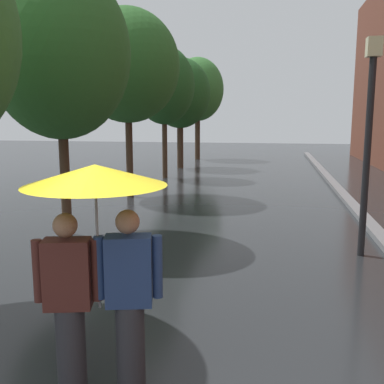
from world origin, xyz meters
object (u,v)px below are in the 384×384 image
(couple_under_umbrella, at_px, (97,239))
(street_tree_2, at_px, (127,66))
(street_tree_4, at_px, (180,93))
(street_tree_5, at_px, (198,90))
(street_tree_1, at_px, (59,53))
(street_tree_3, at_px, (164,86))
(street_lamp_post, at_px, (369,130))

(couple_under_umbrella, bearing_deg, street_tree_2, 106.63)
(street_tree_4, height_order, couple_under_umbrella, street_tree_4)
(street_tree_5, bearing_deg, street_tree_1, -89.64)
(street_tree_2, height_order, couple_under_umbrella, street_tree_2)
(street_tree_2, distance_m, street_tree_4, 8.04)
(street_tree_3, distance_m, couple_under_umbrella, 14.52)
(street_tree_2, relative_size, street_tree_3, 1.08)
(street_tree_1, bearing_deg, street_tree_5, 90.36)
(street_tree_3, relative_size, street_tree_4, 1.00)
(street_tree_4, bearing_deg, street_tree_1, -89.15)
(street_tree_3, relative_size, couple_under_umbrella, 2.52)
(street_tree_3, height_order, street_tree_4, street_tree_4)
(street_tree_4, xyz_separation_m, street_tree_5, (0.08, 4.56, 0.43))
(couple_under_umbrella, bearing_deg, street_tree_3, 101.43)
(street_tree_3, bearing_deg, street_tree_4, 91.79)
(street_tree_1, height_order, street_lamp_post, street_tree_1)
(street_tree_1, xyz_separation_m, street_lamp_post, (5.84, -0.40, -1.48))
(street_tree_5, bearing_deg, street_lamp_post, -71.30)
(street_tree_5, bearing_deg, street_tree_3, -89.77)
(street_tree_1, relative_size, street_lamp_post, 1.44)
(street_tree_2, relative_size, street_tree_5, 0.97)
(street_tree_3, bearing_deg, couple_under_umbrella, -78.57)
(street_tree_3, xyz_separation_m, street_tree_5, (-0.03, 8.16, 0.32))
(couple_under_umbrella, bearing_deg, street_tree_1, 118.74)
(street_tree_4, height_order, street_tree_5, street_tree_5)
(street_tree_2, distance_m, street_tree_5, 12.59)
(street_tree_1, height_order, street_tree_3, street_tree_1)
(street_tree_5, distance_m, couple_under_umbrella, 22.56)
(street_tree_5, bearing_deg, street_tree_2, -90.02)
(street_tree_4, relative_size, couple_under_umbrella, 2.52)
(street_tree_2, xyz_separation_m, street_tree_3, (0.04, 4.42, -0.28))
(street_tree_3, distance_m, street_tree_5, 8.17)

